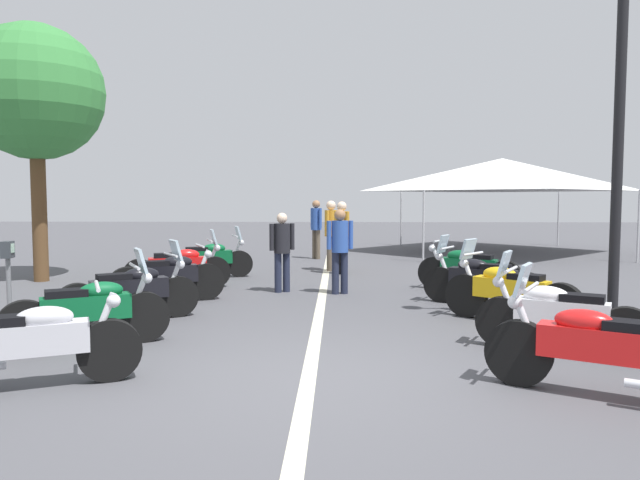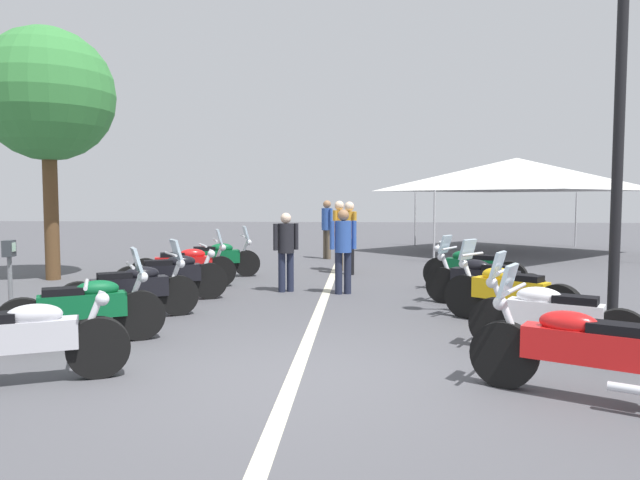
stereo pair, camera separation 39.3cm
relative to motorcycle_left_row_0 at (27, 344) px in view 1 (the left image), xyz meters
name	(u,v)px [view 1 (the left image)]	position (x,y,z in m)	size (l,w,h in m)	color
ground_plane	(308,380)	(0.40, -2.68, -0.46)	(80.00, 80.00, 0.00)	#4C4C51
lane_centre_stripe	(321,304)	(4.69, -2.68, -0.45)	(18.89, 0.16, 0.01)	beige
motorcycle_left_row_0	(27,344)	(0.00, 0.00, 0.00)	(1.08, 2.02, 1.00)	black
motorcycle_left_row_1	(89,310)	(1.61, 0.09, 0.01)	(1.11, 1.84, 1.21)	black
motorcycle_left_row_2	(132,291)	(3.16, 0.11, 0.01)	(1.26, 1.84, 1.21)	black
motorcycle_left_row_3	(169,276)	(4.78, 0.03, 0.01)	(1.05, 1.89, 1.01)	black
motorcycle_left_row_4	(179,266)	(6.33, 0.26, 0.01)	(0.96, 2.06, 1.21)	black
motorcycle_left_row_5	(208,258)	(7.95, 0.03, 0.01)	(0.97, 2.07, 1.20)	black
motorcycle_right_row_0	(600,348)	(-0.05, -5.41, 0.02)	(1.18, 1.97, 1.22)	black
motorcycle_right_row_1	(558,315)	(1.51, -5.60, 0.01)	(1.09, 1.84, 1.20)	black
motorcycle_right_row_2	(509,291)	(3.22, -5.52, 0.02)	(1.45, 1.72, 1.23)	black
motorcycle_right_row_3	(481,279)	(4.62, -5.44, 0.01)	(1.19, 1.89, 1.20)	black
motorcycle_right_row_4	(468,268)	(6.21, -5.56, 0.01)	(1.14, 1.89, 1.01)	black
street_lamp_twin_globe	(621,67)	(2.69, -6.78, 3.16)	(0.32, 1.22, 5.36)	black
parking_meter	(8,271)	(2.03, 1.33, 0.44)	(0.20, 0.15, 1.29)	slate
bystander_0	(342,232)	(8.75, -3.07, 0.59)	(0.44, 0.36, 1.77)	black
bystander_1	(282,246)	(5.99, -1.88, 0.45)	(0.32, 0.47, 1.57)	#1E2338
bystander_2	(331,230)	(9.42, -2.80, 0.60)	(0.49, 0.32, 1.79)	brown
bystander_3	(340,245)	(5.81, -3.02, 0.50)	(0.32, 0.51, 1.64)	#1E2338
bystander_4	(316,224)	(12.37, -2.31, 0.60)	(0.44, 0.36, 1.79)	brown
roadside_tree_0	(35,94)	(7.34, 3.65, 3.68)	(2.95, 2.95, 5.64)	brown
event_tent	(502,175)	(14.67, -8.52, 2.19)	(6.82, 6.82, 3.20)	white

